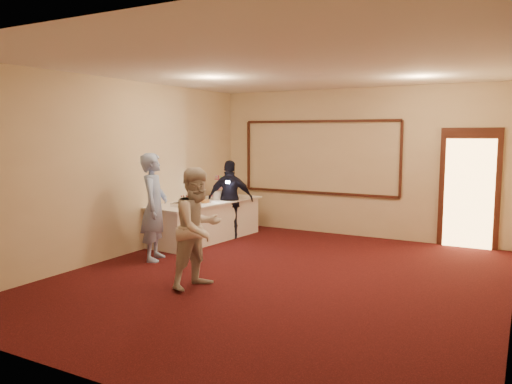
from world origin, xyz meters
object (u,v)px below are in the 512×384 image
buffet_table (204,220)px  guest (231,199)px  pavlova_tray (186,202)px  man (154,207)px  plate_stack_b (217,195)px  plate_stack_a (199,197)px  cupcake_stand (219,188)px  woman (198,228)px  tart (203,202)px

buffet_table → guest: size_ratio=1.72×
pavlova_tray → man: bearing=-84.7°
plate_stack_b → guest: 0.30m
plate_stack_a → man: 1.74m
man → pavlova_tray: bearing=-19.0°
pavlova_tray → plate_stack_a: size_ratio=3.07×
cupcake_stand → man: man is taller
pavlova_tray → guest: bearing=76.9°
woman → tart: bearing=44.9°
pavlova_tray → cupcake_stand: 1.57m
woman → man: bearing=71.2°
buffet_table → plate_stack_b: bearing=78.0°
tart → woman: size_ratio=0.18×
plate_stack_b → woman: size_ratio=0.13×
cupcake_stand → tart: 1.11m
tart → man: man is taller
plate_stack_a → man: bearing=-79.6°
cupcake_stand → guest: size_ratio=0.31×
buffet_table → plate_stack_a: size_ratio=15.41×
plate_stack_b → woman: woman is taller
tart → guest: bearing=70.7°
man → guest: man is taller
plate_stack_a → woman: 3.16m
cupcake_stand → plate_stack_a: size_ratio=2.80×
plate_stack_a → guest: (0.49, 0.41, -0.06)m
buffet_table → plate_stack_b: 0.59m
pavlova_tray → woman: woman is taller
tart → guest: guest is taller
pavlova_tray → woman: bearing=-49.5°
tart → man: (0.05, -1.48, 0.09)m
tart → man: size_ratio=0.17×
plate_stack_a → tart: bearing=-41.6°
man → woman: 1.74m
buffet_table → plate_stack_a: (-0.12, -0.01, 0.46)m
pavlova_tray → man: man is taller
pavlova_tray → plate_stack_a: 0.75m
cupcake_stand → guest: 0.71m
plate_stack_b → pavlova_tray: bearing=-88.7°
plate_stack_a → guest: bearing=40.0°
pavlova_tray → plate_stack_b: pavlova_tray is taller
buffet_table → cupcake_stand: bearing=102.8°
cupcake_stand → pavlova_tray: bearing=-79.5°
plate_stack_a → guest: size_ratio=0.11×
plate_stack_a → plate_stack_b: 0.42m
guest → pavlova_tray: bearing=57.2°
man → tart: bearing=-22.3°
cupcake_stand → man: (0.38, -2.53, -0.06)m
buffet_table → pavlova_tray: size_ratio=5.03×
plate_stack_a → woman: size_ratio=0.11×
guest → plate_stack_a: bearing=20.4°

